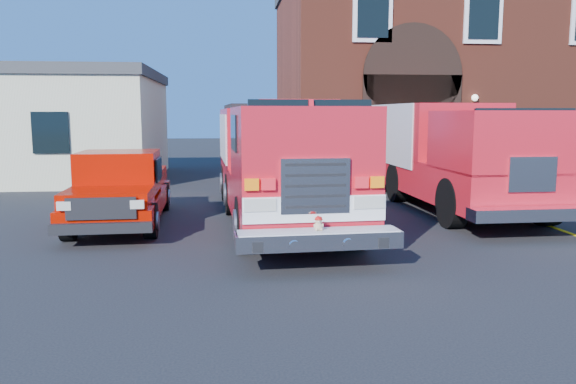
{
  "coord_description": "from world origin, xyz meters",
  "views": [
    {
      "loc": [
        -0.98,
        -10.72,
        2.65
      ],
      "look_at": [
        0.0,
        -1.2,
        1.3
      ],
      "focal_mm": 35.0,
      "sensor_mm": 36.0,
      "label": 1
    }
  ],
  "objects": [
    {
      "name": "side_building",
      "position": [
        -9.0,
        13.0,
        2.2
      ],
      "size": [
        10.2,
        8.2,
        4.35
      ],
      "color": "beige",
      "rests_on": "ground"
    },
    {
      "name": "parking_stripe_near",
      "position": [
        6.5,
        1.0,
        0.0
      ],
      "size": [
        0.12,
        3.0,
        0.01
      ],
      "primitive_type": "cube",
      "color": "yellow",
      "rests_on": "ground"
    },
    {
      "name": "fire_engine",
      "position": [
        0.19,
        3.0,
        1.51
      ],
      "size": [
        3.14,
        9.58,
        2.91
      ],
      "color": "black",
      "rests_on": "ground"
    },
    {
      "name": "parking_stripe_far",
      "position": [
        6.5,
        7.0,
        0.0
      ],
      "size": [
        0.12,
        3.0,
        0.01
      ],
      "primitive_type": "cube",
      "color": "yellow",
      "rests_on": "ground"
    },
    {
      "name": "secondary_truck",
      "position": [
        5.22,
        4.71,
        1.59
      ],
      "size": [
        2.97,
        9.04,
        2.92
      ],
      "color": "black",
      "rests_on": "ground"
    },
    {
      "name": "parking_stripe_mid",
      "position": [
        6.5,
        4.0,
        0.0
      ],
      "size": [
        0.12,
        3.0,
        0.01
      ],
      "primitive_type": "cube",
      "color": "yellow",
      "rests_on": "ground"
    },
    {
      "name": "ground",
      "position": [
        0.0,
        0.0,
        0.0
      ],
      "size": [
        100.0,
        100.0,
        0.0
      ],
      "primitive_type": "plane",
      "color": "black",
      "rests_on": "ground"
    },
    {
      "name": "pickup_truck",
      "position": [
        -3.59,
        2.95,
        0.83
      ],
      "size": [
        2.12,
        5.46,
        1.77
      ],
      "color": "black",
      "rests_on": "ground"
    },
    {
      "name": "fire_station",
      "position": [
        8.99,
        13.98,
        4.25
      ],
      "size": [
        15.2,
        10.2,
        8.45
      ],
      "color": "maroon",
      "rests_on": "ground"
    }
  ]
}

